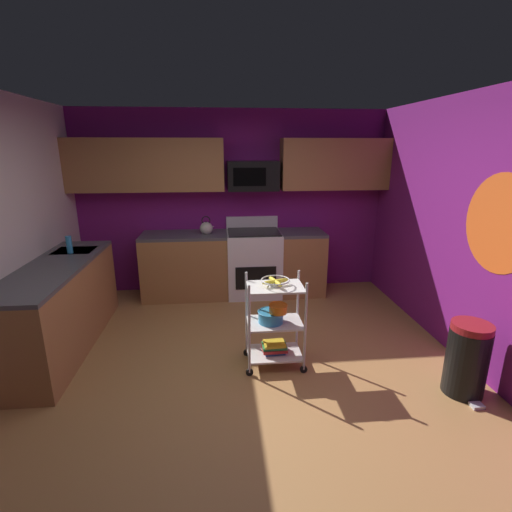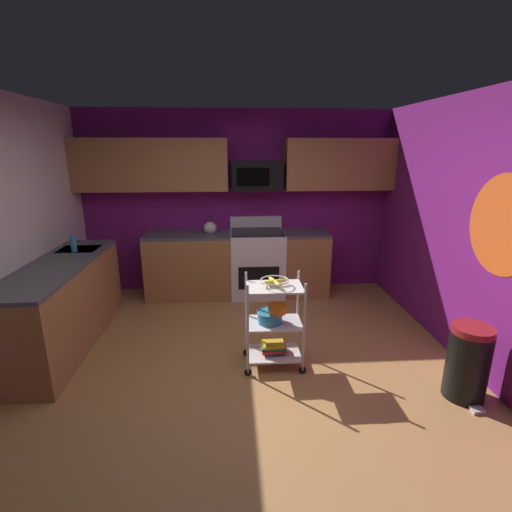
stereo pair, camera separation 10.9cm
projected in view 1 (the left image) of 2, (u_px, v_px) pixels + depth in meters
The scene contains 16 objects.
floor at pixel (244, 378), 3.56m from camera, with size 4.40×4.80×0.04m, color #A87542.
wall_back at pixel (233, 203), 5.52m from camera, with size 4.52×0.06×2.60m, color #751970.
wall_right at pixel (489, 237), 3.40m from camera, with size 0.06×4.80×2.60m, color #751970.
wall_flower_decal at pixel (499, 224), 3.23m from camera, with size 0.87×0.87×0.00m, color #E5591E.
counter_run at pixel (169, 280), 4.78m from camera, with size 3.49×2.68×0.92m.
oven_range at pixel (254, 262), 5.46m from camera, with size 0.76×0.65×1.10m.
upper_cabinets at pixel (228, 165), 5.17m from camera, with size 4.40×0.33×0.70m.
microwave at pixel (253, 176), 5.22m from camera, with size 0.70×0.39×0.40m.
rolling_cart at pixel (275, 323), 3.64m from camera, with size 0.59×0.38×0.91m.
fruit_bowl at pixel (275, 281), 3.52m from camera, with size 0.27×0.27×0.07m.
mixing_bowl_large at pixel (271, 316), 3.62m from camera, with size 0.25×0.25×0.11m.
mixing_bowl_small at pixel (278, 308), 3.56m from camera, with size 0.18×0.18×0.08m.
book_stack at pixel (274, 347), 3.72m from camera, with size 0.25×0.18×0.11m.
kettle at pixel (206, 228), 5.25m from camera, with size 0.21×0.18×0.26m.
dish_soap_bottle at pixel (69, 245), 4.27m from camera, with size 0.06×0.06×0.20m, color #2D8CBF.
trash_can at pixel (467, 359), 3.25m from camera, with size 0.34×0.42×0.66m.
Camera 1 is at (-0.19, -3.09, 2.08)m, focal length 26.45 mm.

